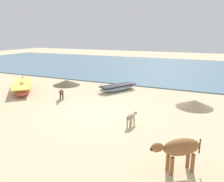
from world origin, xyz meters
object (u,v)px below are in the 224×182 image
calf_near_dark (61,93)px  fishing_boat_1 (22,87)px  fishing_boat_0 (118,87)px  cow_adult_brown (180,149)px  calf_far_dun (131,117)px

calf_near_dark → fishing_boat_1: bearing=-131.3°
fishing_boat_0 → cow_adult_brown: cow_adult_brown is taller
fishing_boat_0 → calf_far_dun: 6.16m
fishing_boat_0 → calf_near_dark: (-2.31, -3.41, 0.20)m
fishing_boat_1 → calf_near_dark: size_ratio=4.59×
fishing_boat_0 → calf_near_dark: 4.12m
cow_adult_brown → calf_far_dun: bearing=-85.4°
fishing_boat_0 → calf_far_dun: (2.89, -5.44, 0.17)m
fishing_boat_1 → calf_far_dun: 9.22m
fishing_boat_1 → calf_far_dun: bearing=-149.5°
fishing_boat_0 → calf_far_dun: bearing=57.6°
cow_adult_brown → calf_far_dun: 3.51m
calf_far_dun → calf_near_dark: bearing=78.8°
fishing_boat_1 → calf_far_dun: fishing_boat_1 is taller
calf_near_dark → calf_far_dun: (5.20, -2.03, -0.03)m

